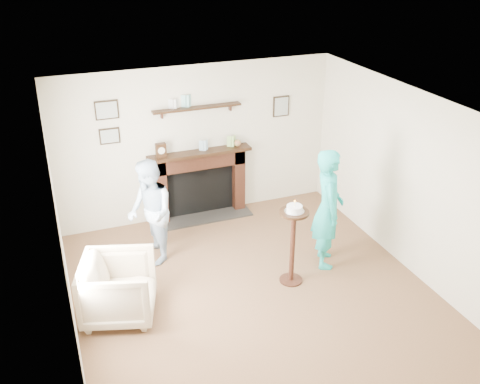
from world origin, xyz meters
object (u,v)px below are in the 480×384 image
armchair (122,314)px  man (154,259)px  woman (324,261)px  pedestal_table (293,233)px

armchair → man: bearing=-13.8°
armchair → woman: woman is taller
man → woman: (2.27, -0.94, 0.00)m
woman → man: bearing=88.8°
man → woman: size_ratio=0.88×
armchair → woman: (2.92, 0.14, 0.00)m
armchair → man: size_ratio=0.56×
armchair → pedestal_table: (2.27, -0.11, 0.75)m
pedestal_table → woman: bearing=21.2°
man → woman: bearing=61.6°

